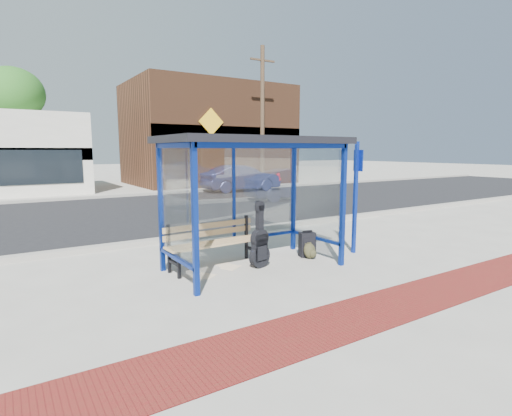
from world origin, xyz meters
TOP-DOWN VIEW (x-y plane):
  - ground at (0.00, 0.00)m, footprint 120.00×120.00m
  - brick_paver_strip at (0.00, -2.60)m, footprint 60.00×1.00m
  - curb_near at (0.00, 2.90)m, footprint 60.00×0.25m
  - street_asphalt at (0.00, 8.00)m, footprint 60.00×10.00m
  - curb_far at (0.00, 13.10)m, footprint 60.00×0.25m
  - far_sidewalk at (0.00, 15.00)m, footprint 60.00×4.00m
  - bus_shelter at (0.00, 0.07)m, footprint 3.30×1.80m
  - storefront_brown at (8.00, 18.49)m, footprint 10.00×7.08m
  - tree_mid at (-3.00, 22.00)m, footprint 3.60×3.60m
  - tree_right at (12.50, 22.00)m, footprint 3.60×3.60m
  - utility_pole_east at (9.00, 13.40)m, footprint 1.60×0.24m
  - bench at (-0.60, 0.46)m, footprint 1.90×0.55m
  - guitar_bag at (0.10, -0.04)m, footprint 0.45×0.20m
  - suitcase at (1.35, 0.08)m, footprint 0.36×0.28m
  - backpack at (1.30, -0.07)m, footprint 0.29×0.27m
  - sign_post at (2.41, -0.20)m, footprint 0.12×0.29m
  - newspaper_a at (-0.35, 0.25)m, footprint 0.45×0.43m
  - newspaper_b at (-1.02, 0.06)m, footprint 0.49×0.50m
  - newspaper_c at (-0.39, 0.40)m, footprint 0.30×0.37m
  - parked_car at (6.95, 12.37)m, footprint 4.24×1.48m
  - fire_hydrant at (10.43, 13.78)m, footprint 0.36×0.24m

SIDE VIEW (x-z plane):
  - ground at x=0.00m, z-range 0.00..0.00m
  - street_asphalt at x=0.00m, z-range 0.00..0.00m
  - newspaper_c at x=-0.39m, z-range 0.00..0.01m
  - newspaper_a at x=-0.35m, z-range 0.00..0.01m
  - newspaper_b at x=-1.02m, z-range 0.00..0.01m
  - far_sidewalk at x=0.00m, z-range 0.00..0.01m
  - brick_paver_strip at x=0.00m, z-range 0.00..0.01m
  - curb_near at x=0.00m, z-range 0.00..0.12m
  - curb_far at x=0.00m, z-range 0.00..0.12m
  - backpack at x=1.30m, z-range -0.01..0.32m
  - suitcase at x=1.35m, z-range -0.02..0.53m
  - guitar_bag at x=0.10m, z-range -0.16..1.02m
  - fire_hydrant at x=10.43m, z-range 0.03..0.84m
  - bench at x=-0.60m, z-range 0.06..0.95m
  - parked_car at x=6.95m, z-range 0.00..1.39m
  - sign_post at x=2.41m, z-range 0.15..2.51m
  - bus_shelter at x=0.00m, z-range 0.86..3.28m
  - storefront_brown at x=8.00m, z-range 0.00..6.40m
  - utility_pole_east at x=9.00m, z-range 0.11..8.11m
  - tree_mid at x=-3.00m, z-range 1.94..8.97m
  - tree_right at x=12.50m, z-range 1.94..8.97m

